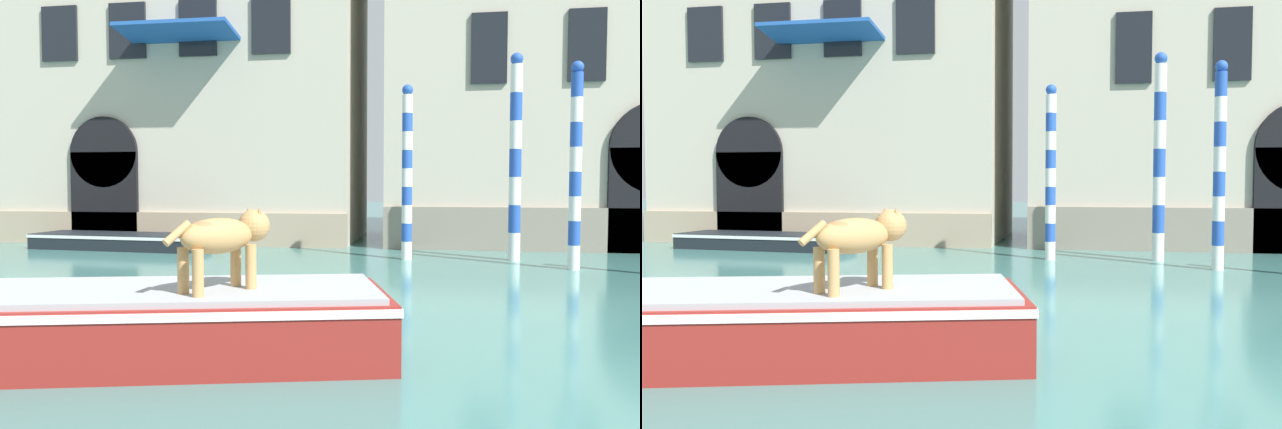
{
  "view_description": "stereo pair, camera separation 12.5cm",
  "coord_description": "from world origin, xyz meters",
  "views": [
    {
      "loc": [
        7.33,
        1.13,
        1.78
      ],
      "look_at": [
        5.46,
        12.37,
        1.2
      ],
      "focal_mm": 35.0,
      "sensor_mm": 36.0,
      "label": 1
    },
    {
      "loc": [
        7.45,
        1.15,
        1.78
      ],
      "look_at": [
        5.46,
        12.37,
        1.2
      ],
      "focal_mm": 35.0,
      "sensor_mm": 36.0,
      "label": 2
    }
  ],
  "objects": [
    {
      "name": "dog_on_deck",
      "position": [
        5.4,
        7.01,
        1.25
      ],
      "size": [
        0.81,
        1.05,
        0.81
      ],
      "rotation": [
        0.0,
        0.0,
        0.95
      ],
      "color": "tan",
      "rests_on": "boat_foreground"
    },
    {
      "name": "mooring_pole_0",
      "position": [
        9.4,
        15.91,
        2.38
      ],
      "size": [
        0.28,
        0.28,
        4.72
      ],
      "color": "white",
      "rests_on": "ground_plane"
    },
    {
      "name": "boat_moored_near_palazzo",
      "position": [
        -0.75,
        16.8,
        0.22
      ],
      "size": [
        4.85,
        1.92,
        0.41
      ],
      "rotation": [
        0.0,
        0.0,
        -0.09
      ],
      "color": "black",
      "rests_on": "ground_plane"
    },
    {
      "name": "mooring_pole_1",
      "position": [
        6.96,
        15.65,
        2.04
      ],
      "size": [
        0.25,
        0.25,
        4.03
      ],
      "color": "white",
      "rests_on": "ground_plane"
    },
    {
      "name": "boat_foreground",
      "position": [
        3.74,
        6.78,
        0.38
      ],
      "size": [
        6.85,
        3.35,
        0.72
      ],
      "rotation": [
        0.0,
        0.0,
        0.25
      ],
      "color": "maroon",
      "rests_on": "ground_plane"
    },
    {
      "name": "mooring_pole_3",
      "position": [
        10.38,
        14.51,
        2.14
      ],
      "size": [
        0.25,
        0.25,
        4.24
      ],
      "color": "white",
      "rests_on": "ground_plane"
    }
  ]
}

